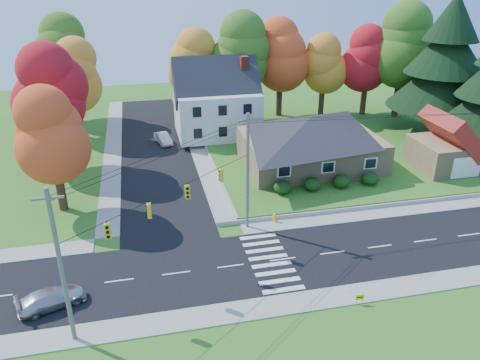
{
  "coord_description": "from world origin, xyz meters",
  "views": [
    {
      "loc": [
        -9.57,
        -28.02,
        20.24
      ],
      "look_at": [
        -1.5,
        8.0,
        3.14
      ],
      "focal_mm": 35.0,
      "sensor_mm": 36.0,
      "label": 1
    }
  ],
  "objects_px": {
    "white_car": "(163,138)",
    "silver_sedan": "(52,298)",
    "fire_hydrant": "(274,218)",
    "ranch_house": "(311,140)"
  },
  "relations": [
    {
      "from": "white_car",
      "to": "ranch_house",
      "type": "bearing_deg",
      "value": -50.27
    },
    {
      "from": "ranch_house",
      "to": "silver_sedan",
      "type": "distance_m",
      "value": 30.13
    },
    {
      "from": "ranch_house",
      "to": "white_car",
      "type": "relative_size",
      "value": 3.84
    },
    {
      "from": "silver_sedan",
      "to": "white_car",
      "type": "bearing_deg",
      "value": -36.86
    },
    {
      "from": "white_car",
      "to": "silver_sedan",
      "type": "bearing_deg",
      "value": -120.91
    },
    {
      "from": "silver_sedan",
      "to": "white_car",
      "type": "distance_m",
      "value": 30.49
    },
    {
      "from": "silver_sedan",
      "to": "fire_hydrant",
      "type": "bearing_deg",
      "value": -86.06
    },
    {
      "from": "silver_sedan",
      "to": "white_car",
      "type": "relative_size",
      "value": 1.13
    },
    {
      "from": "silver_sedan",
      "to": "fire_hydrant",
      "type": "height_order",
      "value": "silver_sedan"
    },
    {
      "from": "white_car",
      "to": "fire_hydrant",
      "type": "bearing_deg",
      "value": -83.28
    }
  ]
}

